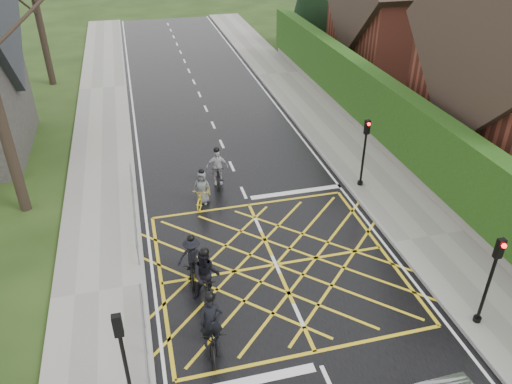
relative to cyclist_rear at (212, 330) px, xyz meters
name	(u,v)px	position (x,y,z in m)	size (l,w,h in m)	color
ground	(276,265)	(2.79, 3.07, -0.65)	(120.00, 120.00, 0.00)	black
road	(276,265)	(2.79, 3.07, -0.65)	(9.00, 80.00, 0.01)	black
sidewalk_right	(429,238)	(8.79, 3.07, -0.58)	(3.00, 80.00, 0.15)	gray
sidewalk_left	(99,292)	(-3.21, 3.07, -0.58)	(3.00, 80.00, 0.15)	gray
stone_wall	(396,155)	(10.54, 9.07, -0.30)	(0.50, 38.00, 0.70)	slate
hedge	(401,122)	(10.54, 9.07, 1.45)	(0.90, 38.00, 2.80)	#10380F
house_far	(414,10)	(17.55, 21.07, 3.71)	(9.80, 8.80, 10.30)	brown
railing_south	(146,352)	(-1.86, -0.43, 0.13)	(0.05, 5.04, 1.03)	slate
railing_north	(133,204)	(-1.86, 7.07, 0.13)	(0.05, 6.04, 1.03)	slate
traffic_light_ne	(364,154)	(7.89, 7.26, 1.01)	(0.24, 0.31, 3.21)	black
traffic_light_se	(489,283)	(7.89, -1.14, 1.01)	(0.24, 0.31, 3.21)	black
traffic_light_sw	(125,362)	(-2.31, -1.43, 1.01)	(0.24, 0.31, 3.21)	black
cyclist_rear	(212,330)	(0.00, 0.00, 0.00)	(0.92, 2.13, 2.01)	black
cyclist_back	(207,281)	(0.19, 1.98, 0.10)	(1.01, 2.07, 2.00)	black
cyclist_mid	(193,262)	(-0.09, 3.16, -0.03)	(1.09, 1.83, 1.71)	black
cyclist_front	(218,171)	(1.86, 9.10, 0.01)	(1.02, 1.85, 1.81)	black
cyclist_lead	(203,192)	(0.97, 7.67, -0.09)	(1.22, 1.75, 1.62)	gold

